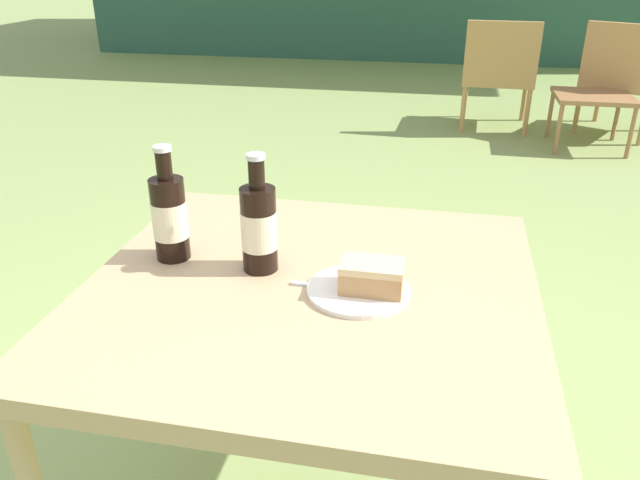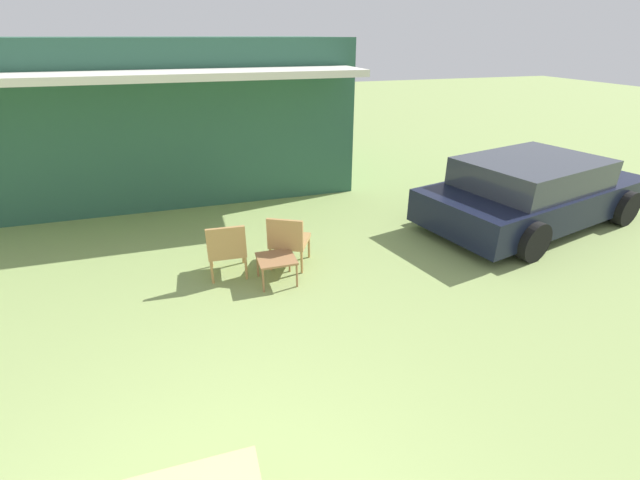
{
  "view_description": "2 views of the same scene",
  "coord_description": "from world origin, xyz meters",
  "px_view_note": "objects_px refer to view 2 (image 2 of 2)",
  "views": [
    {
      "loc": [
        0.23,
        -1.05,
        1.33
      ],
      "look_at": [
        0.0,
        0.1,
        0.77
      ],
      "focal_mm": 35.0,
      "sensor_mm": 36.0,
      "label": 1
    },
    {
      "loc": [
        0.28,
        -1.57,
        3.18
      ],
      "look_at": [
        1.68,
        2.94,
        0.9
      ],
      "focal_mm": 24.0,
      "sensor_mm": 36.0,
      "label": 2
    }
  ],
  "objects_px": {
    "parked_car": "(532,192)",
    "garden_side_table": "(276,260)",
    "wicker_chair_plain": "(288,239)",
    "wicker_chair_cushioned": "(227,247)"
  },
  "relations": [
    {
      "from": "parked_car",
      "to": "garden_side_table",
      "type": "distance_m",
      "value": 4.96
    },
    {
      "from": "wicker_chair_plain",
      "to": "parked_car",
      "type": "bearing_deg",
      "value": -147.72
    },
    {
      "from": "wicker_chair_plain",
      "to": "garden_side_table",
      "type": "height_order",
      "value": "wicker_chair_plain"
    },
    {
      "from": "wicker_chair_plain",
      "to": "garden_side_table",
      "type": "xyz_separation_m",
      "value": [
        -0.26,
        -0.38,
        -0.12
      ]
    },
    {
      "from": "wicker_chair_plain",
      "to": "garden_side_table",
      "type": "distance_m",
      "value": 0.48
    },
    {
      "from": "parked_car",
      "to": "garden_side_table",
      "type": "relative_size",
      "value": 9.03
    },
    {
      "from": "parked_car",
      "to": "wicker_chair_cushioned",
      "type": "bearing_deg",
      "value": 169.51
    },
    {
      "from": "parked_car",
      "to": "garden_side_table",
      "type": "height_order",
      "value": "parked_car"
    },
    {
      "from": "garden_side_table",
      "to": "parked_car",
      "type": "bearing_deg",
      "value": 8.25
    },
    {
      "from": "wicker_chair_cushioned",
      "to": "garden_side_table",
      "type": "height_order",
      "value": "wicker_chair_cushioned"
    }
  ]
}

